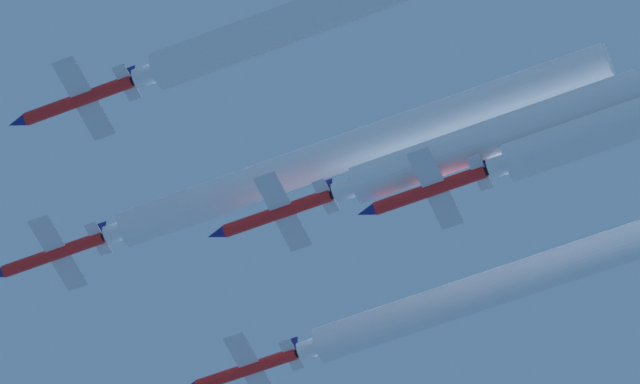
% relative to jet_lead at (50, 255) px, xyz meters
% --- Properties ---
extents(jet_lead, '(7.30, 10.64, 2.56)m').
position_rel_jet_lead_xyz_m(jet_lead, '(0.00, 0.00, 0.00)').
color(jet_lead, red).
extents(jet_left_wingman, '(7.30, 10.64, 2.56)m').
position_rel_jet_lead_xyz_m(jet_left_wingman, '(-13.79, -9.25, -3.01)').
color(jet_left_wingman, red).
extents(jet_right_wingman, '(7.30, 10.64, 2.56)m').
position_rel_jet_lead_xyz_m(jet_right_wingman, '(14.84, -10.14, -2.32)').
color(jet_right_wingman, red).
extents(jet_slot, '(7.30, 10.64, 2.56)m').
position_rel_jet_lead_xyz_m(jet_slot, '(0.11, -19.29, -4.84)').
color(jet_slot, red).
extents(jet_high_trail, '(7.30, 10.64, 2.56)m').
position_rel_jet_lead_xyz_m(jet_high_trail, '(0.95, -31.20, -7.37)').
color(jet_high_trail, red).
extents(smoke_trail_lead, '(2.89, 41.57, 2.89)m').
position_rel_jet_lead_xyz_m(smoke_trail_lead, '(0.00, -25.68, -0.03)').
color(smoke_trail_lead, white).
extents(smoke_trail_right_wingman, '(2.89, 43.68, 2.89)m').
position_rel_jet_lead_xyz_m(smoke_trail_right_wingman, '(14.84, -36.88, -2.35)').
color(smoke_trail_right_wingman, white).
extents(smoke_trail_slot, '(2.89, 45.80, 2.89)m').
position_rel_jet_lead_xyz_m(smoke_trail_slot, '(0.11, -47.08, -4.86)').
color(smoke_trail_slot, white).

